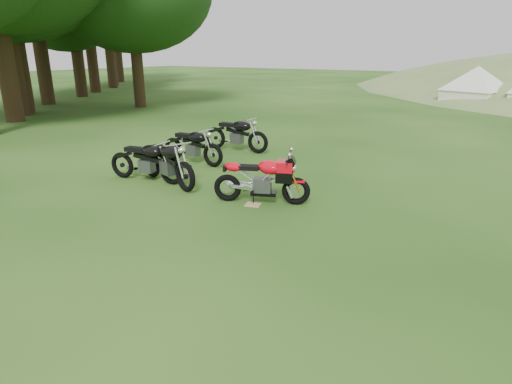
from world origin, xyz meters
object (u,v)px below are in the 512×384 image
Objects in this scene: vintage_moto_a at (167,161)px; vintage_moto_b at (146,160)px; vintage_moto_d at (236,133)px; tent_left at (476,84)px; plywood_board at (253,205)px; vintage_moto_c at (192,145)px; sport_motorcycle at (261,176)px.

vintage_moto_b is (-0.56, -0.09, -0.04)m from vintage_moto_a.
vintage_moto_d is 0.75× the size of tent_left.
vintage_moto_b reaches higher than plywood_board.
vintage_moto_d reaches higher than plywood_board.
vintage_moto_c is 1.77m from vintage_moto_d.
plywood_board is 0.15× the size of vintage_moto_c.
vintage_moto_a is 1.82m from vintage_moto_c.
vintage_moto_b is at bearing 180.00° from plywood_board.
plywood_board is 2.85m from vintage_moto_b.
vintage_moto_a is at bearing -84.46° from vintage_moto_d.
vintage_moto_a is at bearing -1.30° from vintage_moto_b.
vintage_moto_b is (-2.86, -0.21, -0.04)m from sport_motorcycle.
tent_left is at bearing 62.47° from sport_motorcycle.
vintage_moto_c is (-3.07, 1.53, -0.04)m from sport_motorcycle.
plywood_board is at bearing -30.30° from vintage_moto_c.
tent_left is (4.05, 17.66, 0.63)m from vintage_moto_c.
vintage_moto_d is (-0.69, 3.42, -0.00)m from vintage_moto_a.
vintage_moto_a reaches higher than vintage_moto_d.
sport_motorcycle is 6.21× the size of plywood_board.
vintage_moto_c is 0.94× the size of vintage_moto_d.
plywood_board is 0.11× the size of tent_left.
sport_motorcycle is 0.55m from plywood_board.
vintage_moto_b is 19.79m from tent_left.
plywood_board is 0.14× the size of vintage_moto_d.
vintage_moto_c is 0.71× the size of tent_left.
plywood_board is 3.52m from vintage_moto_c.
vintage_moto_d is (-3.00, 3.30, -0.01)m from sport_motorcycle.
plywood_board is at bearing -73.88° from tent_left.
vintage_moto_a is 1.07× the size of vintage_moto_b.
vintage_moto_c is at bearing 86.05° from vintage_moto_b.
vintage_moto_a is 19.60m from tent_left.
vintage_moto_c is at bearing -83.77° from tent_left.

